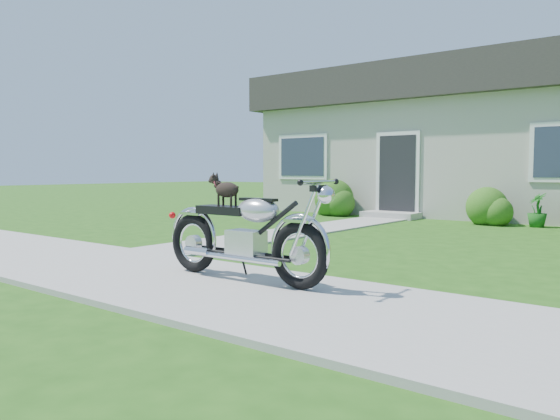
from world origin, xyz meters
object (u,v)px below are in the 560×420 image
Objects in this scene: house at (495,137)px; motorcycle_with_dog at (246,234)px; potted_plant_left at (324,199)px; potted_plant_right at (537,210)px.

house reaches higher than motorcycle_with_dog.
potted_plant_left is 9.30m from motorcycle_with_dog.
potted_plant_left is 0.38× the size of motorcycle_with_dog.
potted_plant_right is at bearing 82.96° from motorcycle_with_dog.
potted_plant_left is 1.17× the size of potted_plant_right.
house is 4.35m from potted_plant_right.
potted_plant_right is at bearing 0.00° from potted_plant_left.
potted_plant_left is (-3.45, -3.44, -1.73)m from house.
potted_plant_left is 5.40m from potted_plant_right.
house is 14.80× the size of potted_plant_left.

